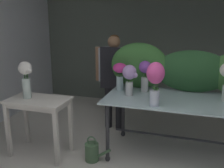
# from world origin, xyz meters

# --- Properties ---
(ground_plane) EXTENTS (8.30, 8.30, 0.00)m
(ground_plane) POSITION_xyz_m (0.00, 1.89, 0.00)
(ground_plane) COLOR silver
(wall_back) EXTENTS (5.48, 0.12, 3.00)m
(wall_back) POSITION_xyz_m (0.00, 3.77, 1.50)
(wall_back) COLOR slate
(wall_back) RESTS_ON ground
(display_table_glass) EXTENTS (2.10, 0.97, 0.83)m
(display_table_glass) POSITION_xyz_m (0.50, 1.64, 0.71)
(display_table_glass) COLOR #ACC9D1
(display_table_glass) RESTS_ON ground
(side_table_white) EXTENTS (0.80, 0.48, 0.79)m
(side_table_white) POSITION_xyz_m (-1.38, 1.16, 0.67)
(side_table_white) COLOR silver
(side_table_white) RESTS_ON ground
(florist) EXTENTS (0.62, 0.24, 1.56)m
(florist) POSITION_xyz_m (-0.68, 2.28, 0.97)
(florist) COLOR #232328
(florist) RESTS_ON ground
(foliage_backdrop) EXTENTS (2.21, 0.28, 0.66)m
(foliage_backdrop) POSITION_xyz_m (0.40, 2.00, 1.13)
(foliage_backdrop) COLOR #387033
(foliage_backdrop) RESTS_ON display_table_glass
(vase_lilac_freesia) EXTENTS (0.21, 0.18, 0.41)m
(vase_lilac_freesia) POSITION_xyz_m (-0.25, 1.58, 1.07)
(vase_lilac_freesia) COLOR silver
(vase_lilac_freesia) RESTS_ON display_table_glass
(vase_violet_dahlias) EXTENTS (0.17, 0.17, 0.43)m
(vase_violet_dahlias) POSITION_xyz_m (-0.10, 1.83, 1.07)
(vase_violet_dahlias) COLOR silver
(vase_violet_dahlias) RESTS_ON display_table_glass
(vase_fuchsia_peonies) EXTENTS (0.21, 0.21, 0.52)m
(vase_fuchsia_peonies) POSITION_xyz_m (0.13, 1.28, 1.14)
(vase_fuchsia_peonies) COLOR silver
(vase_fuchsia_peonies) RESTS_ON display_table_glass
(vase_magenta_stock) EXTENTS (0.19, 0.19, 0.39)m
(vase_magenta_stock) POSITION_xyz_m (-0.44, 1.78, 1.06)
(vase_magenta_stock) COLOR silver
(vase_magenta_stock) RESTS_ON display_table_glass
(vase_white_roses_tall) EXTENTS (0.20, 0.17, 0.49)m
(vase_white_roses_tall) POSITION_xyz_m (-1.54, 1.16, 1.07)
(vase_white_roses_tall) COLOR silver
(vase_white_roses_tall) RESTS_ON side_table_white
(watering_can) EXTENTS (0.35, 0.18, 0.34)m
(watering_can) POSITION_xyz_m (-0.65, 1.20, 0.13)
(watering_can) COLOR #4C704C
(watering_can) RESTS_ON ground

